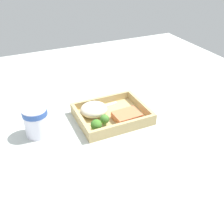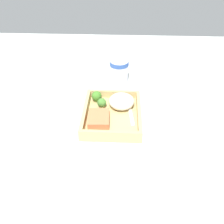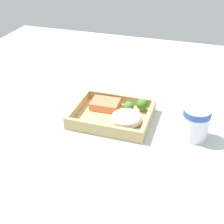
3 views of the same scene
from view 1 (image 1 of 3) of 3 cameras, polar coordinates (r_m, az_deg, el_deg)
ground_plane at (r=94.29cm, az=-0.00°, el=-1.89°), size 160.00×160.00×2.00cm
takeout_tray at (r=93.39cm, az=-0.00°, el=-1.08°), size 24.48×19.74×1.20cm
tray_rim at (r=92.28cm, az=-0.00°, el=-0.05°), size 24.48×19.74×2.80cm
salmon_fillet at (r=90.59cm, az=3.24°, el=-0.92°), size 9.31×7.20×2.52cm
mashed_potatoes at (r=92.50cm, az=-3.98°, el=0.56°), size 9.63×9.21×4.47cm
broccoli_floret_1 at (r=84.51cm, az=-3.44°, el=-2.86°), size 3.71×3.71×4.24cm
broccoli_floret_2 at (r=87.43cm, az=-1.62°, el=-1.59°), size 3.23×3.23×3.81cm
fork at (r=96.51cm, az=-3.58°, el=0.66°), size 15.89×3.37×0.44cm
paper_cup at (r=86.55cm, az=-16.21°, el=-1.74°), size 7.86×7.86×9.77cm
receipt_slip at (r=75.66cm, az=-0.04°, el=-11.22°), size 9.70×12.40×0.24cm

